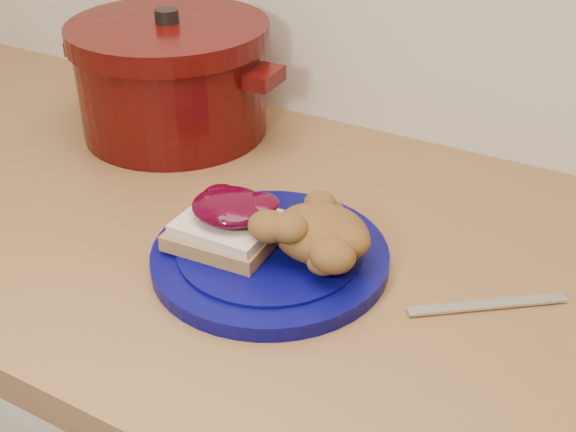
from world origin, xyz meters
The scene contains 6 objects.
plate centered at (-0.05, 1.45, 0.91)m, with size 0.25×0.25×0.02m, color #05054C.
sandwich centered at (-0.10, 1.44, 0.94)m, with size 0.11×0.10×0.05m.
stuffing_mound centered at (0.00, 1.46, 0.94)m, with size 0.10×0.09×0.05m, color brown.
butter_knife centered at (0.16, 1.49, 0.90)m, with size 0.16×0.01×0.00m, color silver.
dutch_oven centered at (-0.33, 1.66, 0.98)m, with size 0.32×0.28×0.17m.
pepper_grinder centered at (-0.30, 1.68, 0.97)m, with size 0.08×0.08×0.14m.
Camera 1 is at (0.26, 0.93, 1.34)m, focal length 45.00 mm.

